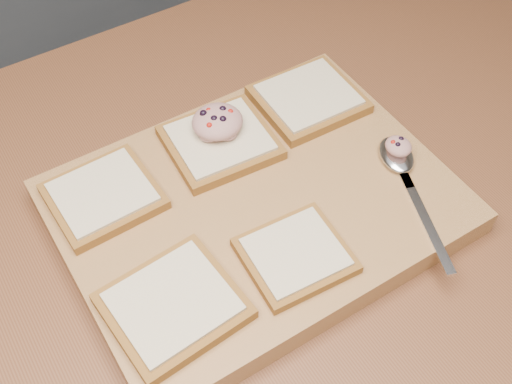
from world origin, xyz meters
TOP-DOWN VIEW (x-y plane):
  - island_counter at (0.00, 0.00)m, footprint 2.00×0.80m
  - cutting_board at (-0.12, -0.04)m, footprint 0.45×0.35m
  - bread_far_left at (-0.28, 0.05)m, footprint 0.12×0.11m
  - bread_far_center at (-0.12, 0.06)m, footprint 0.14×0.13m
  - bread_far_right at (0.02, 0.06)m, footprint 0.13×0.12m
  - bread_near_left at (-0.28, -0.12)m, footprint 0.14×0.13m
  - bread_near_center at (-0.13, -0.14)m, footprint 0.12×0.11m
  - tuna_salad_dollop at (-0.11, 0.07)m, footprint 0.06×0.06m
  - spoon at (0.05, -0.09)m, footprint 0.09×0.20m
  - spoon_salad at (0.06, -0.08)m, footprint 0.03×0.03m

SIDE VIEW (x-z plane):
  - island_counter at x=0.00m, z-range 0.00..0.90m
  - cutting_board at x=-0.12m, z-range 0.90..0.94m
  - spoon at x=0.05m, z-range 0.94..0.95m
  - bread_near_center at x=-0.13m, z-range 0.94..0.95m
  - bread_far_left at x=-0.28m, z-range 0.94..0.95m
  - bread_far_center at x=-0.12m, z-range 0.94..0.95m
  - bread_far_right at x=0.02m, z-range 0.94..0.95m
  - bread_near_left at x=-0.28m, z-range 0.94..0.95m
  - spoon_salad at x=0.06m, z-range 0.95..0.97m
  - tuna_salad_dollop at x=-0.11m, z-range 0.95..0.99m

